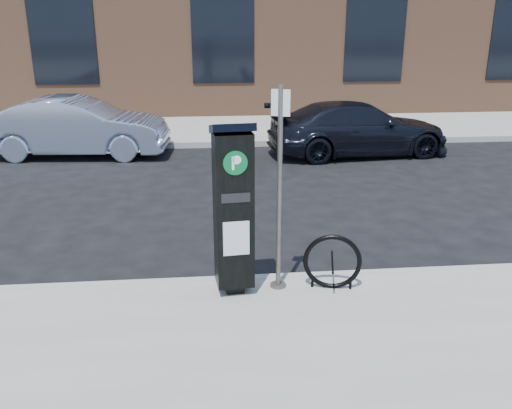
{
  "coord_description": "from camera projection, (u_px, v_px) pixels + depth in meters",
  "views": [
    {
      "loc": [
        -0.68,
        -6.17,
        3.24
      ],
      "look_at": [
        -0.04,
        0.5,
        0.94
      ],
      "focal_mm": 38.0,
      "sensor_mm": 36.0,
      "label": 1
    }
  ],
  "objects": [
    {
      "name": "bike_rack",
      "position": [
        332.0,
        262.0,
        6.46
      ],
      "size": [
        0.69,
        0.2,
        0.7
      ],
      "rotation": [
        0.0,
        0.0,
        -0.21
      ],
      "color": "black",
      "rests_on": "sidewalk_near"
    },
    {
      "name": "ground",
      "position": [
        263.0,
        286.0,
        6.92
      ],
      "size": [
        120.0,
        120.0,
        0.0
      ],
      "primitive_type": "plane",
      "color": "black",
      "rests_on": "ground"
    },
    {
      "name": "parking_kiosk",
      "position": [
        233.0,
        208.0,
        6.17
      ],
      "size": [
        0.51,
        0.46,
        2.05
      ],
      "rotation": [
        0.0,
        0.0,
        0.1
      ],
      "color": "black",
      "rests_on": "sidewalk_near"
    },
    {
      "name": "curb_near",
      "position": [
        263.0,
        282.0,
        6.88
      ],
      "size": [
        60.0,
        0.12,
        0.16
      ],
      "primitive_type": "cube",
      "color": "#9E9B93",
      "rests_on": "ground"
    },
    {
      "name": "sidewalk_far",
      "position": [
        222.0,
        109.0,
        20.08
      ],
      "size": [
        60.0,
        12.0,
        0.15
      ],
      "primitive_type": "cube",
      "color": "gray",
      "rests_on": "ground"
    },
    {
      "name": "sign_pole",
      "position": [
        279.0,
        192.0,
        6.21
      ],
      "size": [
        0.2,
        0.19,
        2.42
      ],
      "rotation": [
        0.0,
        0.0,
        -0.39
      ],
      "color": "#615B55",
      "rests_on": "sidewalk_near"
    },
    {
      "name": "car_silver",
      "position": [
        77.0,
        127.0,
        13.31
      ],
      "size": [
        4.47,
        1.83,
        1.44
      ],
      "primitive_type": "imported",
      "rotation": [
        0.0,
        0.0,
        1.5
      ],
      "color": "#94A1BC",
      "rests_on": "ground"
    },
    {
      "name": "car_dark",
      "position": [
        358.0,
        128.0,
        13.48
      ],
      "size": [
        4.68,
        2.29,
        1.31
      ],
      "primitive_type": "imported",
      "rotation": [
        0.0,
        0.0,
        1.67
      ],
      "color": "black",
      "rests_on": "ground"
    },
    {
      "name": "curb_far",
      "position": [
        230.0,
        144.0,
        14.45
      ],
      "size": [
        60.0,
        0.12,
        0.16
      ],
      "primitive_type": "cube",
      "color": "#9E9B93",
      "rests_on": "ground"
    }
  ]
}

